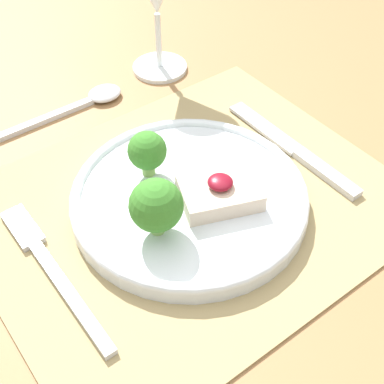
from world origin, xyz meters
TOP-DOWN VIEW (x-y plane):
  - dining_table at (0.00, 0.00)m, footprint 1.58×1.24m
  - placemat at (0.00, 0.00)m, footprint 0.43×0.35m
  - dinner_plate at (-0.00, -0.00)m, footprint 0.25×0.25m
  - fork at (-0.16, 0.02)m, footprint 0.02×0.20m
  - knife at (0.15, -0.01)m, footprint 0.02×0.20m
  - spoon at (0.00, 0.23)m, footprint 0.19×0.04m

SIDE VIEW (x-z plane):
  - dining_table at x=0.00m, z-range 0.30..1.06m
  - placemat at x=0.00m, z-range 0.75..0.76m
  - spoon at x=0.00m, z-range 0.75..0.77m
  - knife at x=0.15m, z-range 0.76..0.76m
  - fork at x=-0.16m, z-range 0.76..0.76m
  - dinner_plate at x=0.00m, z-range 0.73..0.81m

